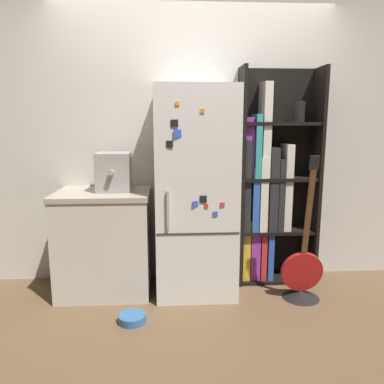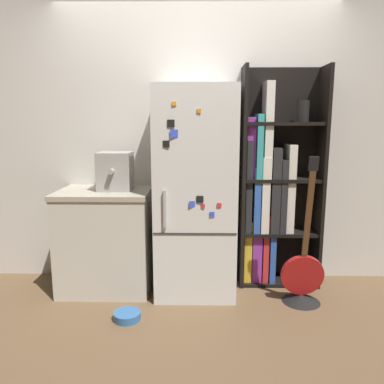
% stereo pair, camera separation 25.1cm
% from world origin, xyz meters
% --- Properties ---
extents(ground_plane, '(16.00, 16.00, 0.00)m').
position_xyz_m(ground_plane, '(0.00, 0.00, 0.00)').
color(ground_plane, brown).
extents(wall_back, '(8.00, 0.05, 2.60)m').
position_xyz_m(wall_back, '(0.00, 0.47, 1.30)').
color(wall_back, silver).
rests_on(wall_back, ground_plane).
extents(refrigerator, '(0.67, 0.65, 1.76)m').
position_xyz_m(refrigerator, '(-0.00, 0.14, 0.88)').
color(refrigerator, white).
rests_on(refrigerator, ground_plane).
extents(bookshelf, '(0.72, 0.30, 1.95)m').
position_xyz_m(bookshelf, '(0.69, 0.32, 0.88)').
color(bookshelf, black).
rests_on(bookshelf, ground_plane).
extents(kitchen_counter, '(0.79, 0.60, 0.89)m').
position_xyz_m(kitchen_counter, '(-0.79, 0.16, 0.45)').
color(kitchen_counter, beige).
rests_on(kitchen_counter, ground_plane).
extents(espresso_machine, '(0.28, 0.32, 0.33)m').
position_xyz_m(espresso_machine, '(-0.69, 0.19, 1.06)').
color(espresso_machine, '#A5A39E').
rests_on(espresso_machine, kitchen_counter).
extents(guitar, '(0.35, 0.32, 1.22)m').
position_xyz_m(guitar, '(0.88, -0.10, 0.17)').
color(guitar, black).
rests_on(guitar, ground_plane).
extents(pet_bowl, '(0.21, 0.21, 0.06)m').
position_xyz_m(pet_bowl, '(-0.51, -0.40, 0.03)').
color(pet_bowl, '#3366A5').
rests_on(pet_bowl, ground_plane).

